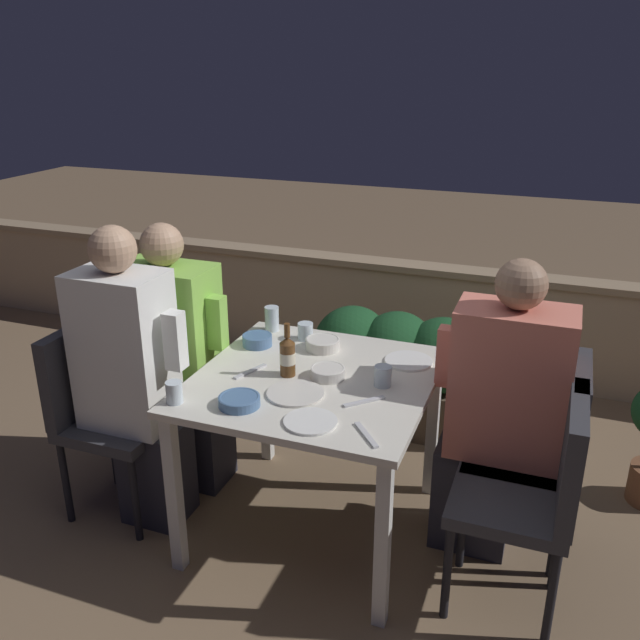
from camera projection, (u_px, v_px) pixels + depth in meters
ground_plane at (314, 525)px, 2.98m from camera, size 16.00×16.00×0.00m
parapet_wall at (411, 315)px, 4.40m from camera, size 9.00×0.18×0.70m
dining_table at (314, 397)px, 2.74m from camera, size 0.93×0.95×0.72m
planter_hedge at (396, 363)px, 3.68m from camera, size 0.92×0.47×0.65m
chair_left_near at (100, 401)px, 2.94m from camera, size 0.42×0.42×0.86m
person_white_polo at (133, 379)px, 2.83m from camera, size 0.47×0.26×1.32m
chair_left_far at (144, 372)px, 3.21m from camera, size 0.42×0.42×0.86m
person_green_blouse at (178, 358)px, 3.11m from camera, size 0.50×0.26×1.26m
chair_right_near at (539, 484)px, 2.37m from camera, size 0.42×0.42×0.86m
chair_right_far at (546, 444)px, 2.62m from camera, size 0.42×0.42×0.86m
person_coral_top at (498, 412)px, 2.65m from camera, size 0.51×0.26×1.25m
beer_bottle at (288, 356)px, 2.70m from camera, size 0.06×0.06×0.22m
plate_0 at (310, 421)px, 2.37m from camera, size 0.19×0.19×0.01m
plate_1 at (409, 361)px, 2.84m from camera, size 0.20×0.20×0.01m
plate_2 at (295, 393)px, 2.57m from camera, size 0.22×0.22×0.01m
bowl_0 at (323, 343)px, 2.96m from camera, size 0.15×0.15×0.05m
bowl_1 at (328, 372)px, 2.70m from camera, size 0.14×0.14×0.04m
bowl_2 at (239, 400)px, 2.48m from camera, size 0.15×0.15×0.04m
bowl_3 at (257, 339)px, 3.00m from camera, size 0.13×0.13×0.05m
glass_cup_0 at (383, 376)px, 2.63m from camera, size 0.07×0.07×0.08m
glass_cup_1 at (272, 319)px, 3.15m from camera, size 0.07×0.07×0.12m
glass_cup_2 at (305, 331)px, 3.06m from camera, size 0.07×0.07×0.08m
glass_cup_3 at (174, 392)px, 2.50m from camera, size 0.06×0.06×0.08m
fork_0 at (366, 435)px, 2.29m from camera, size 0.12×0.14×0.01m
fork_1 at (250, 371)px, 2.75m from camera, size 0.08×0.17×0.01m
fork_2 at (364, 401)px, 2.51m from camera, size 0.13×0.13×0.01m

